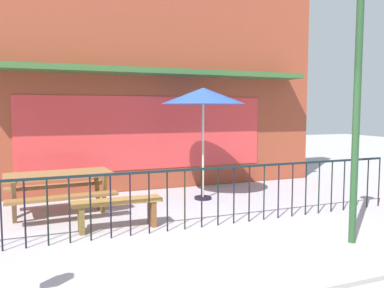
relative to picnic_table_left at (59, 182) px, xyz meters
The scene contains 7 objects.
ground 3.91m from the picnic_table_left, 57.15° to the right, with size 40.00×40.00×0.00m, color #A5A1A9.
pub_storefront 3.65m from the picnic_table_left, 41.22° to the left, with size 8.98×1.25×6.00m.
patio_fence_front 2.63m from the picnic_table_left, 37.12° to the right, with size 7.56×0.04×0.97m.
picnic_table_left is the anchor object (origin of this frame).
patio_umbrella 3.29m from the picnic_table_left, ahead, with size 1.77×1.77×2.35m.
patio_bench 1.46m from the picnic_table_left, 55.16° to the right, with size 1.40×0.34×0.48m.
street_lamp 5.28m from the picnic_table_left, 38.51° to the right, with size 0.28×0.28×4.07m.
Camera 1 is at (-2.40, -3.99, 1.89)m, focal length 36.46 mm.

